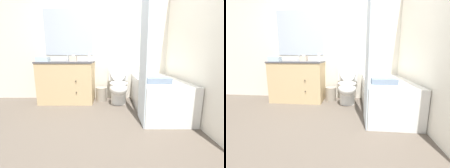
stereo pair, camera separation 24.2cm
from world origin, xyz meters
TOP-DOWN VIEW (x-y plane):
  - ground_plane at (0.00, 0.00)m, footprint 14.00×14.00m
  - wall_back at (-0.01, 1.68)m, footprint 8.00×0.06m
  - wall_right at (1.34, 0.83)m, footprint 0.05×2.65m
  - vanity_cabinet at (-0.77, 1.38)m, footprint 1.08×0.57m
  - sink_faucet at (-0.77, 1.58)m, footprint 0.14×0.12m
  - toilet at (0.27, 1.30)m, footprint 0.40×0.68m
  - bathtub at (0.94, 0.92)m, footprint 0.72×1.46m
  - shower_curtain at (0.56, 0.42)m, footprint 0.01×0.47m
  - wastebasket at (-0.09, 1.43)m, footprint 0.23×0.23m
  - tissue_box at (-0.63, 1.41)m, footprint 0.13×0.13m
  - soap_dispenser at (-0.32, 1.41)m, footprint 0.06×0.06m
  - hand_towel_folded at (-1.15, 1.21)m, footprint 0.23×0.13m
  - bath_towel_folded at (0.82, 0.55)m, footprint 0.35×0.23m

SIDE VIEW (x-z plane):
  - ground_plane at x=0.00m, z-range 0.00..0.00m
  - wastebasket at x=-0.09m, z-range 0.00..0.29m
  - bathtub at x=0.94m, z-range 0.00..0.56m
  - toilet at x=0.27m, z-range -0.09..0.80m
  - vanity_cabinet at x=-0.77m, z-range 0.01..0.84m
  - bath_towel_folded at x=0.82m, z-range 0.56..0.64m
  - sink_faucet at x=-0.77m, z-range 0.81..0.93m
  - hand_towel_folded at x=-1.15m, z-range 0.84..0.92m
  - tissue_box at x=-0.63m, z-range 0.82..0.95m
  - soap_dispenser at x=-0.32m, z-range 0.83..1.01m
  - shower_curtain at x=0.56m, z-range 0.00..1.87m
  - wall_right at x=1.34m, z-range 0.00..2.50m
  - wall_back at x=-0.01m, z-range 0.00..2.50m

